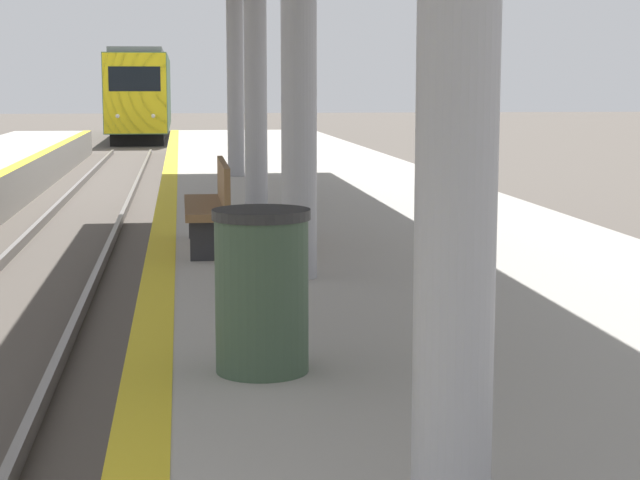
{
  "coord_description": "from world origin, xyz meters",
  "views": [
    {
      "loc": [
        1.88,
        -1.65,
        2.6
      ],
      "look_at": [
        4.15,
        15.84,
        0.04
      ],
      "focal_mm": 60.0,
      "sensor_mm": 36.0,
      "label": 1
    }
  ],
  "objects": [
    {
      "name": "train",
      "position": [
        0.0,
        52.26,
        2.15
      ],
      "size": [
        2.69,
        16.54,
        4.22
      ],
      "color": "black",
      "rests_on": "ground"
    },
    {
      "name": "trash_bin",
      "position": [
        2.34,
        4.63,
        1.38
      ],
      "size": [
        0.59,
        0.59,
        0.99
      ],
      "color": "#384C38",
      "rests_on": "platform_right"
    },
    {
      "name": "bench",
      "position": [
        2.19,
        9.62,
        1.38
      ],
      "size": [
        0.44,
        1.98,
        0.92
      ],
      "color": "brown",
      "rests_on": "platform_right"
    }
  ]
}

